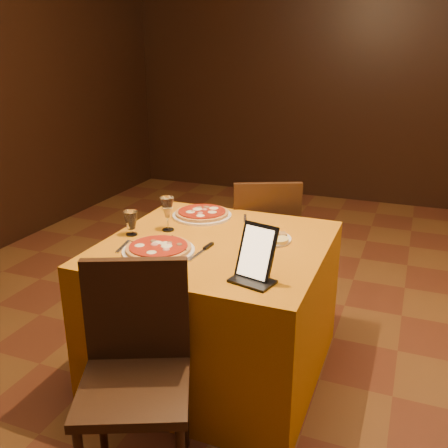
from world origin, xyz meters
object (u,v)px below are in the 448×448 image
(chair_main_far, at_px, (262,241))
(pizza_near, at_px, (159,249))
(chair_main_near, at_px, (134,388))
(wine_glass, at_px, (168,214))
(tablet, at_px, (256,252))
(pizza_far, at_px, (202,214))
(main_table, at_px, (217,307))
(water_glass, at_px, (131,223))

(chair_main_far, xyz_separation_m, pizza_near, (-0.21, -1.04, 0.31))
(chair_main_near, height_order, chair_main_far, same)
(chair_main_near, height_order, wine_glass, wine_glass)
(tablet, bearing_deg, pizza_near, -176.52)
(wine_glass, distance_m, tablet, 0.74)
(pizza_near, relative_size, tablet, 1.44)
(chair_main_far, bearing_deg, pizza_far, 39.29)
(chair_main_near, xyz_separation_m, tablet, (0.32, 0.51, 0.41))
(chair_main_near, distance_m, wine_glass, 1.02)
(wine_glass, bearing_deg, chair_main_far, 67.73)
(main_table, relative_size, pizza_near, 3.13)
(pizza_near, bearing_deg, wine_glass, 108.93)
(main_table, relative_size, tablet, 4.51)
(pizza_far, bearing_deg, main_table, -55.96)
(pizza_near, relative_size, pizza_far, 1.02)
(tablet, bearing_deg, chair_main_near, -108.08)
(chair_main_far, bearing_deg, pizza_near, 54.23)
(chair_main_near, height_order, tablet, tablet)
(chair_main_near, relative_size, pizza_near, 2.59)
(wine_glass, bearing_deg, pizza_far, 74.90)
(main_table, height_order, pizza_near, pizza_near)
(pizza_near, bearing_deg, chair_main_near, -71.02)
(water_glass, bearing_deg, pizza_far, 61.76)
(main_table, xyz_separation_m, chair_main_far, (0.00, 0.81, 0.08))
(chair_main_near, xyz_separation_m, wine_glass, (-0.31, 0.89, 0.39))
(wine_glass, bearing_deg, main_table, -11.34)
(chair_main_far, distance_m, pizza_near, 1.11)
(chair_main_near, xyz_separation_m, water_glass, (-0.45, 0.76, 0.36))
(pizza_far, bearing_deg, water_glass, -118.24)
(pizza_near, distance_m, pizza_far, 0.57)
(main_table, bearing_deg, wine_glass, 168.66)
(chair_main_near, bearing_deg, tablet, 34.12)
(pizza_near, bearing_deg, main_table, 47.60)
(pizza_far, bearing_deg, chair_main_far, 63.75)
(pizza_near, xyz_separation_m, pizza_far, (-0.02, 0.57, -0.00))
(chair_main_far, bearing_deg, tablet, 81.15)
(wine_glass, bearing_deg, tablet, -31.71)
(main_table, height_order, pizza_far, pizza_far)
(chair_main_near, relative_size, tablet, 3.73)
(pizza_near, bearing_deg, tablet, -10.41)
(main_table, height_order, chair_main_near, chair_main_near)
(chair_main_far, bearing_deg, wine_glass, 43.27)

